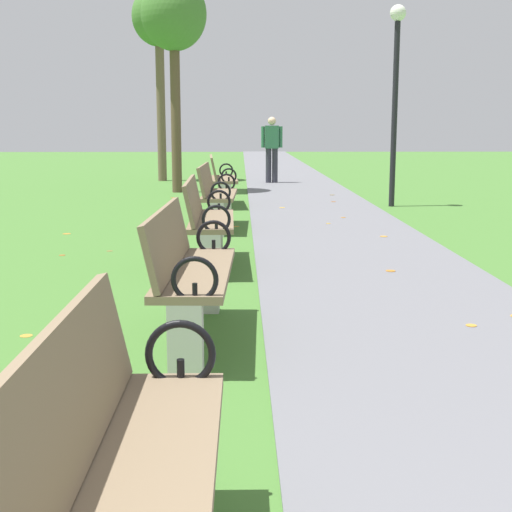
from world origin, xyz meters
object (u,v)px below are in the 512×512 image
at_px(park_bench_4, 207,220).
at_px(pedestrian_walking, 272,146).
at_px(park_bench_2, 116,479).
at_px(tree_2, 159,22).
at_px(park_bench_6, 221,179).
at_px(tree_1, 174,19).
at_px(park_bench_5, 216,194).
at_px(lamp_post, 396,75).
at_px(park_bench_3, 189,271).

xyz_separation_m(park_bench_4, pedestrian_walking, (1.13, 10.59, 0.44)).
xyz_separation_m(park_bench_2, tree_2, (-1.70, 16.94, 3.52)).
distance_m(park_bench_6, tree_1, 4.22).
bearing_deg(park_bench_6, park_bench_4, -90.00).
bearing_deg(park_bench_4, park_bench_5, 90.00).
bearing_deg(park_bench_6, pedestrian_walking, 77.14).
relative_size(park_bench_5, pedestrian_walking, 1.00).
bearing_deg(lamp_post, pedestrian_walking, 110.63).
height_order(park_bench_5, tree_1, tree_1).
distance_m(park_bench_6, pedestrian_walking, 5.10).
bearing_deg(park_bench_4, park_bench_2, -90.00).
bearing_deg(park_bench_5, lamp_post, 41.52).
bearing_deg(park_bench_6, tree_1, 111.39).
distance_m(park_bench_4, tree_1, 8.90).
bearing_deg(lamp_post, park_bench_4, -119.40).
bearing_deg(park_bench_3, pedestrian_walking, 85.09).
bearing_deg(tree_2, park_bench_4, -81.61).
height_order(park_bench_3, park_bench_5, same).
bearing_deg(park_bench_5, pedestrian_walking, 81.81).
xyz_separation_m(park_bench_3, lamp_post, (3.07, 8.03, 1.82)).
xyz_separation_m(park_bench_5, tree_2, (-1.70, 8.79, 3.52)).
bearing_deg(lamp_post, park_bench_3, -110.91).
relative_size(park_bench_4, tree_2, 0.33).
bearing_deg(pedestrian_walking, park_bench_2, -94.04).
xyz_separation_m(park_bench_5, lamp_post, (3.07, 2.72, 1.82)).
relative_size(park_bench_3, tree_1, 0.36).
bearing_deg(park_bench_2, pedestrian_walking, 85.96).
relative_size(tree_1, pedestrian_walking, 2.77).
relative_size(park_bench_6, tree_1, 0.36).
xyz_separation_m(park_bench_3, tree_2, (-1.70, 14.10, 3.52)).
xyz_separation_m(park_bench_3, park_bench_4, (-0.00, 2.59, 0.00)).
distance_m(tree_1, tree_2, 3.34).
relative_size(park_bench_4, pedestrian_walking, 0.99).
relative_size(tree_2, pedestrian_walking, 3.02).
relative_size(tree_1, tree_2, 0.92).
xyz_separation_m(park_bench_4, park_bench_6, (0.00, 5.63, 0.00)).
height_order(park_bench_5, park_bench_6, same).
bearing_deg(park_bench_4, park_bench_3, -90.00).
relative_size(park_bench_5, lamp_post, 0.46).
bearing_deg(park_bench_4, tree_1, 97.11).
relative_size(tree_1, lamp_post, 1.29).
height_order(park_bench_5, tree_2, tree_2).
distance_m(park_bench_3, pedestrian_walking, 13.23).
distance_m(tree_1, lamp_post, 5.15).
bearing_deg(park_bench_5, park_bench_4, -90.00).
relative_size(tree_2, lamp_post, 1.41).
bearing_deg(park_bench_2, lamp_post, 74.24).
distance_m(pedestrian_walking, lamp_post, 5.67).
bearing_deg(lamp_post, park_bench_6, 176.51).
height_order(park_bench_4, park_bench_6, same).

